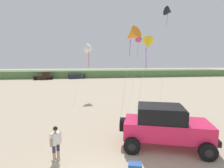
# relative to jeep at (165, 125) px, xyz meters

# --- Properties ---
(dune_ridge) EXTENTS (90.00, 8.96, 1.96)m
(dune_ridge) POSITION_rel_jeep_xyz_m (-5.30, 43.97, -0.22)
(dune_ridge) COLOR #567A47
(dune_ridge) RESTS_ON ground_plane
(jeep) EXTENTS (5.01, 3.62, 2.26)m
(jeep) POSITION_rel_jeep_xyz_m (0.00, 0.00, 0.00)
(jeep) COLOR #EA2151
(jeep) RESTS_ON ground_plane
(person_watching) EXTENTS (0.48, 0.47, 1.67)m
(person_watching) POSITION_rel_jeep_xyz_m (-5.55, -0.48, -0.26)
(person_watching) COLOR tan
(person_watching) RESTS_ON ground_plane
(cooler_box) EXTENTS (0.64, 0.51, 0.38)m
(cooler_box) POSITION_rel_jeep_xyz_m (-2.18, -1.85, -1.01)
(cooler_box) COLOR #23519E
(cooler_box) RESTS_ON ground_plane
(distant_pickup) EXTENTS (4.84, 3.02, 1.98)m
(distant_pickup) POSITION_rel_jeep_xyz_m (-14.54, 37.87, -0.26)
(distant_pickup) COLOR black
(distant_pickup) RESTS_ON ground_plane
(distant_sedan) EXTENTS (4.52, 2.96, 1.20)m
(distant_sedan) POSITION_rel_jeep_xyz_m (-6.34, 39.12, -0.60)
(distant_sedan) COLOR #1E232D
(distant_sedan) RESTS_ON ground_plane
(kite_yellow_diamond) EXTENTS (2.58, 3.81, 10.34)m
(kite_yellow_diamond) POSITION_rel_jeep_xyz_m (4.66, 9.49, 8.60)
(kite_yellow_diamond) COLOR black
(kite_yellow_diamond) RESTS_ON ground_plane
(kite_blue_swept) EXTENTS (2.95, 5.41, 7.64)m
(kite_blue_swept) POSITION_rel_jeep_xyz_m (-0.05, 6.72, 5.65)
(kite_blue_swept) COLOR orange
(kite_blue_swept) RESTS_ON ground_plane
(kite_orange_streamer) EXTENTS (2.78, 5.72, 6.81)m
(kite_orange_streamer) POSITION_rel_jeep_xyz_m (-3.52, 13.28, 4.92)
(kite_orange_streamer) COLOR white
(kite_orange_streamer) RESTS_ON ground_plane
(kite_white_parafoil) EXTENTS (3.39, 5.49, 6.93)m
(kite_white_parafoil) POSITION_rel_jeep_xyz_m (1.65, 7.26, 5.00)
(kite_white_parafoil) COLOR yellow
(kite_white_parafoil) RESTS_ON ground_plane
(kite_red_delta) EXTENTS (3.40, 6.45, 7.38)m
(kite_red_delta) POSITION_rel_jeep_xyz_m (1.87, 10.60, 5.59)
(kite_red_delta) COLOR #E04C93
(kite_red_delta) RESTS_ON ground_plane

